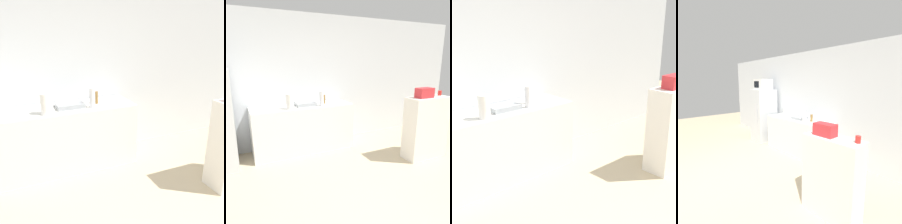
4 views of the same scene
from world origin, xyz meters
The scene contains 6 objects.
wall_back centered at (0.00, 2.79, 1.30)m, with size 8.00×0.06×2.60m, color silver.
counter centered at (-0.04, 2.44, 0.45)m, with size 1.88×0.62×0.89m, color silver.
sink_basin centered at (0.01, 2.42, 0.92)m, with size 0.36×0.29×0.06m, color #9EA3A8.
bottle_tall centered at (0.29, 2.29, 1.02)m, with size 0.08×0.08×0.27m, color silver.
bottle_short centered at (0.40, 2.44, 0.98)m, with size 0.06×0.06×0.17m, color olive.
paper_towel_roll centered at (-0.32, 2.24, 1.03)m, with size 0.13×0.13×0.27m, color white.
Camera 1 is at (-0.73, -0.73, 1.91)m, focal length 40.00 mm.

